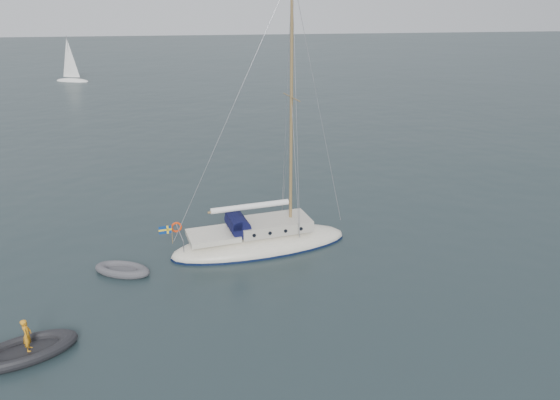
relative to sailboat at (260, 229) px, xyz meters
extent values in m
plane|color=black|center=(2.79, -2.43, -1.09)|extent=(300.00, 300.00, 0.00)
ellipsoid|color=white|center=(0.00, 0.00, -0.93)|extent=(9.63, 3.00, 1.61)
cube|color=beige|center=(0.75, 0.00, 0.17)|extent=(3.85, 2.03, 0.59)
cube|color=white|center=(-2.57, 0.00, 0.00)|extent=(2.57, 2.03, 0.27)
cylinder|color=black|center=(-1.23, 0.00, 0.46)|extent=(1.03, 1.77, 1.03)
cube|color=black|center=(-1.45, 0.00, 0.68)|extent=(0.48, 1.77, 0.43)
cylinder|color=olive|center=(1.71, 0.00, 6.29)|extent=(0.16, 0.16, 12.84)
cylinder|color=olive|center=(1.71, 0.00, 6.94)|extent=(0.05, 2.35, 0.05)
cylinder|color=olive|center=(-0.54, 0.00, 1.32)|extent=(4.50, 0.11, 0.11)
cylinder|color=white|center=(-0.54, 0.00, 1.37)|extent=(4.18, 0.30, 0.30)
cylinder|color=#97979E|center=(-4.28, 0.00, 0.46)|extent=(0.04, 2.35, 0.04)
torus|color=red|center=(-4.34, 0.64, 0.46)|extent=(0.58, 0.11, 0.58)
cylinder|color=olive|center=(-4.66, 0.00, 0.35)|extent=(0.03, 0.03, 0.96)
cube|color=navy|center=(-4.98, 0.00, 0.67)|extent=(0.64, 0.02, 0.41)
cube|color=yellow|center=(-4.98, 0.00, 0.67)|extent=(0.66, 0.03, 0.10)
cube|color=yellow|center=(-4.86, 0.00, 0.67)|extent=(0.10, 0.03, 0.43)
cylinder|color=black|center=(-0.65, 1.03, 0.17)|extent=(0.19, 0.06, 0.19)
cylinder|color=black|center=(-0.65, -1.03, 0.17)|extent=(0.19, 0.06, 0.19)
cylinder|color=black|center=(0.21, 1.03, 0.17)|extent=(0.19, 0.06, 0.19)
cylinder|color=black|center=(0.21, -1.03, 0.17)|extent=(0.19, 0.06, 0.19)
cylinder|color=black|center=(1.07, 1.03, 0.17)|extent=(0.19, 0.06, 0.19)
cylinder|color=black|center=(1.07, -1.03, 0.17)|extent=(0.19, 0.06, 0.19)
cylinder|color=black|center=(1.92, 1.03, 0.17)|extent=(0.19, 0.06, 0.19)
cylinder|color=black|center=(1.92, -1.03, 0.17)|extent=(0.19, 0.06, 0.19)
cube|color=#4E4E53|center=(-7.03, -1.89, -0.97)|extent=(1.77, 0.73, 0.10)
cube|color=black|center=(-9.90, -8.03, -0.95)|extent=(2.47, 1.03, 0.12)
imported|color=orange|center=(-9.70, -8.03, -0.23)|extent=(0.46, 0.57, 1.35)
ellipsoid|color=white|center=(-22.11, 60.47, -1.05)|extent=(5.33, 1.78, 0.89)
cylinder|color=#97979E|center=(-22.11, 60.47, 2.46)|extent=(0.09, 0.09, 6.22)
cone|color=white|center=(-22.15, 60.47, 2.46)|extent=(2.84, 2.84, 5.78)
camera|label=1|loc=(-2.68, -26.44, 11.95)|focal=35.00mm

